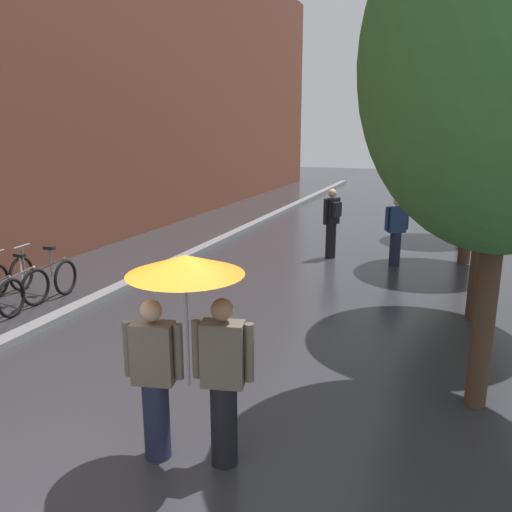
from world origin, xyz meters
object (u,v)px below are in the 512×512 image
parked_bicycle_2 (14,283)px  pedestrian_walking_midground (332,222)px  street_tree_1 (497,94)px  street_tree_2 (479,107)px  street_tree_3 (475,96)px  parked_bicycle_3 (43,274)px  pedestrian_walking_far (396,231)px  couple_under_umbrella (187,330)px

parked_bicycle_2 → pedestrian_walking_midground: (4.82, 5.53, 0.55)m
pedestrian_walking_midground → street_tree_1: bearing=-46.1°
parked_bicycle_2 → pedestrian_walking_midground: pedestrian_walking_midground is taller
street_tree_2 → street_tree_3: (0.01, 3.73, 0.44)m
street_tree_2 → parked_bicycle_3: bearing=-145.2°
pedestrian_walking_far → couple_under_umbrella: bearing=-97.3°
parked_bicycle_3 → street_tree_2: bearing=34.8°
parked_bicycle_3 → couple_under_umbrella: bearing=-35.4°
street_tree_3 → parked_bicycle_3: bearing=-130.6°
street_tree_1 → street_tree_3: size_ratio=0.96×
street_tree_1 → pedestrian_walking_midground: size_ratio=3.03×
street_tree_1 → street_tree_2: (-0.11, 4.02, -0.04)m
parked_bicycle_3 → couple_under_umbrella: (5.26, -3.75, 1.00)m
street_tree_1 → parked_bicycle_3: 8.81m
street_tree_3 → parked_bicycle_3: size_ratio=4.80×
parked_bicycle_2 → pedestrian_walking_far: bearing=39.6°
street_tree_2 → pedestrian_walking_midground: bearing=-168.9°
street_tree_3 → pedestrian_walking_far: (-1.57, -4.57, -3.28)m
street_tree_2 → couple_under_umbrella: size_ratio=2.52×
street_tree_3 → pedestrian_walking_far: street_tree_3 is taller
street_tree_3 → couple_under_umbrella: street_tree_3 is taller
street_tree_3 → couple_under_umbrella: bearing=-101.5°
street_tree_1 → street_tree_2: 4.02m
street_tree_2 → street_tree_3: 3.75m
parked_bicycle_2 → pedestrian_walking_midground: bearing=48.9°
street_tree_3 → pedestrian_walking_midground: street_tree_3 is taller
couple_under_umbrella → pedestrian_walking_far: couple_under_umbrella is taller
street_tree_2 → parked_bicycle_2: 10.60m
couple_under_umbrella → street_tree_3: bearing=78.5°
street_tree_1 → couple_under_umbrella: bearing=-117.7°
street_tree_2 → pedestrian_walking_midground: (-3.17, -0.62, -2.75)m
couple_under_umbrella → pedestrian_walking_far: bearing=82.7°
street_tree_1 → street_tree_2: size_ratio=1.01×
street_tree_3 → pedestrian_walking_midground: size_ratio=3.15×
street_tree_3 → parked_bicycle_2: size_ratio=5.04×
pedestrian_walking_midground → street_tree_3: bearing=53.9°
street_tree_1 → street_tree_2: bearing=91.5°
street_tree_3 → pedestrian_walking_midground: 6.26m
street_tree_3 → parked_bicycle_3: street_tree_3 is taller
couple_under_umbrella → pedestrian_walking_midground: 8.65m
street_tree_1 → street_tree_3: (-0.10, 7.74, 0.40)m
street_tree_2 → couple_under_umbrella: (-2.64, -9.24, -2.30)m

